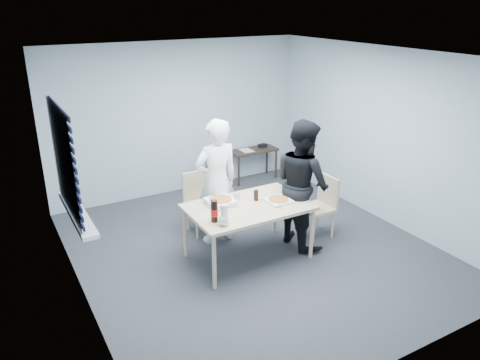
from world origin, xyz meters
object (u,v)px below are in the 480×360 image
chair_far (199,198)px  mug_b (237,196)px  chair_right (322,202)px  side_table (254,153)px  dining_table (248,210)px  mug_a (224,221)px  soda_bottle (214,211)px  person_white (217,182)px  stool (216,180)px  backpack (216,163)px  person_black (302,183)px

chair_far → mug_b: bearing=-76.9°
chair_right → side_table: size_ratio=1.00×
dining_table → mug_a: (-0.53, -0.33, 0.11)m
mug_a → soda_bottle: soda_bottle is taller
dining_table → person_white: 0.67m
dining_table → mug_b: 0.27m
stool → backpack: (0.00, -0.01, 0.32)m
backpack → mug_b: bearing=-103.3°
person_black → mug_b: size_ratio=17.70×
chair_right → mug_b: bearing=170.9°
person_white → mug_a: bearing=67.5°
person_white → soda_bottle: bearing=61.5°
mug_b → soda_bottle: soda_bottle is taller
chair_right → stool: chair_right is taller
person_black → soda_bottle: 1.45m
side_table → soda_bottle: size_ratio=3.28×
person_black → stool: person_black is taller
chair_right → backpack: bearing=111.8°
dining_table → stool: bearing=75.5°
chair_right → soda_bottle: (-1.83, -0.24, 0.37)m
chair_far → person_white: (0.08, -0.41, 0.37)m
stool → soda_bottle: soda_bottle is taller
chair_right → person_white: (-1.38, 0.59, 0.37)m
soda_bottle → stool: bearing=63.0°
dining_table → soda_bottle: (-0.58, -0.19, 0.19)m
person_black → side_table: person_black is taller
backpack → mug_a: backpack is taller
chair_far → backpack: (0.71, 0.87, 0.15)m
chair_right → side_table: (0.30, 2.38, 0.00)m
dining_table → side_table: bearing=57.5°
chair_right → person_black: person_black is taller
stool → backpack: size_ratio=1.09×
person_white → soda_bottle: (-0.45, -0.83, -0.00)m
chair_far → soda_bottle: size_ratio=3.27×
side_table → chair_right: bearing=-97.2°
stool → backpack: 0.32m
side_table → soda_bottle: (-2.13, -2.62, 0.37)m
chair_right → person_black: (-0.40, -0.03, 0.37)m
side_table → backpack: backpack is taller
person_white → backpack: size_ratio=4.21×
side_table → mug_a: 3.47m
chair_right → side_table: bearing=82.8°
stool → side_table: bearing=25.6°
dining_table → mug_a: bearing=-147.9°
side_table → stool: side_table is taller
mug_a → mug_b: (0.50, 0.58, -0.00)m
person_black → mug_b: 0.92m
chair_far → chair_right: 1.77m
backpack → soda_bottle: soda_bottle is taller
chair_far → soda_bottle: bearing=-106.6°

